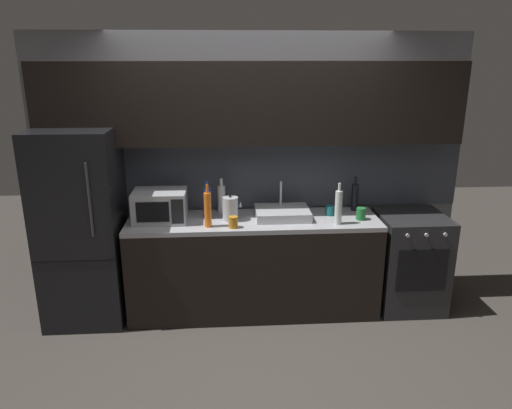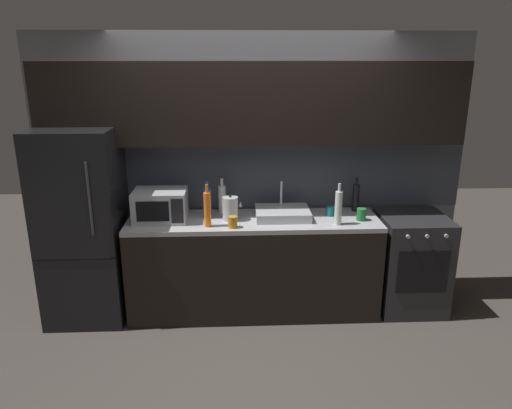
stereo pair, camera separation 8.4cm
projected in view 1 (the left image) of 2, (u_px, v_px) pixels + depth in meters
ground_plane at (261, 368)px, 3.69m from camera, size 10.00×10.00×0.00m
back_wall at (251, 141)px, 4.37m from camera, size 3.98×0.44×2.50m
counter_run at (254, 265)px, 4.41m from camera, size 2.24×0.60×0.90m
refrigerator at (82, 227)px, 4.19m from camera, size 0.68×0.69×1.72m
oven_range at (409, 261)px, 4.50m from camera, size 0.60×0.62×0.90m
microwave at (160, 206)px, 4.20m from camera, size 0.46×0.35×0.27m
sink_basin at (282, 213)px, 4.31m from camera, size 0.48×0.38×0.30m
kettle at (230, 209)px, 4.22m from camera, size 0.17×0.14×0.23m
wine_bottle_white at (222, 199)px, 4.42m from camera, size 0.07×0.07×0.32m
wine_bottle_blue at (207, 203)px, 4.26m from camera, size 0.07×0.07×0.34m
wine_bottle_orange at (208, 209)px, 4.04m from camera, size 0.06×0.06×0.37m
wine_bottle_dark at (355, 197)px, 4.49m from camera, size 0.06×0.06×0.32m
wine_bottle_clear at (338, 207)px, 4.11m from camera, size 0.06×0.06×0.36m
mug_teal at (330, 211)px, 4.37m from camera, size 0.08×0.08×0.09m
mug_amber at (233, 222)px, 4.05m from camera, size 0.08×0.08×0.10m
mug_green at (361, 214)px, 4.25m from camera, size 0.08×0.08×0.11m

